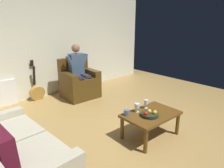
{
  "coord_description": "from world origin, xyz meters",
  "views": [
    {
      "loc": [
        2.52,
        2.0,
        1.86
      ],
      "look_at": [
        -0.14,
        -0.99,
        0.61
      ],
      "focal_mm": 32.94,
      "sensor_mm": 36.0,
      "label": 1
    }
  ],
  "objects_px": {
    "armchair": "(79,83)",
    "candle_jar": "(126,113)",
    "wine_glass_near": "(137,106)",
    "wine_glass_far": "(146,103)",
    "guitar": "(37,91)",
    "coffee_table": "(151,117)",
    "couch": "(11,161)",
    "person_seated": "(79,69)",
    "fruit_bowl": "(150,114)"
  },
  "relations": [
    {
      "from": "fruit_bowl",
      "to": "guitar",
      "type": "bearing_deg",
      "value": -77.84
    },
    {
      "from": "couch",
      "to": "person_seated",
      "type": "bearing_deg",
      "value": 127.97
    },
    {
      "from": "armchair",
      "to": "wine_glass_near",
      "type": "distance_m",
      "value": 2.2
    },
    {
      "from": "coffee_table",
      "to": "guitar",
      "type": "relative_size",
      "value": 0.96
    },
    {
      "from": "armchair",
      "to": "coffee_table",
      "type": "height_order",
      "value": "armchair"
    },
    {
      "from": "armchair",
      "to": "wine_glass_far",
      "type": "relative_size",
      "value": 6.32
    },
    {
      "from": "wine_glass_near",
      "to": "wine_glass_far",
      "type": "xyz_separation_m",
      "value": [
        -0.22,
        0.0,
        0.0
      ]
    },
    {
      "from": "armchair",
      "to": "person_seated",
      "type": "xyz_separation_m",
      "value": [
        0.0,
        0.02,
        0.36
      ]
    },
    {
      "from": "armchair",
      "to": "coffee_table",
      "type": "relative_size",
      "value": 1.05
    },
    {
      "from": "armchair",
      "to": "couch",
      "type": "height_order",
      "value": "armchair"
    },
    {
      "from": "fruit_bowl",
      "to": "candle_jar",
      "type": "bearing_deg",
      "value": -47.43
    },
    {
      "from": "coffee_table",
      "to": "fruit_bowl",
      "type": "relative_size",
      "value": 3.32
    },
    {
      "from": "guitar",
      "to": "fruit_bowl",
      "type": "height_order",
      "value": "guitar"
    },
    {
      "from": "armchair",
      "to": "guitar",
      "type": "distance_m",
      "value": 1.03
    },
    {
      "from": "person_seated",
      "to": "fruit_bowl",
      "type": "height_order",
      "value": "person_seated"
    },
    {
      "from": "couch",
      "to": "guitar",
      "type": "xyz_separation_m",
      "value": [
        -1.31,
        -2.44,
        -0.1
      ]
    },
    {
      "from": "guitar",
      "to": "wine_glass_far",
      "type": "relative_size",
      "value": 6.3
    },
    {
      "from": "armchair",
      "to": "fruit_bowl",
      "type": "height_order",
      "value": "armchair"
    },
    {
      "from": "guitar",
      "to": "wine_glass_near",
      "type": "height_order",
      "value": "guitar"
    },
    {
      "from": "person_seated",
      "to": "fruit_bowl",
      "type": "bearing_deg",
      "value": 85.27
    },
    {
      "from": "candle_jar",
      "to": "wine_glass_near",
      "type": "bearing_deg",
      "value": 172.48
    },
    {
      "from": "person_seated",
      "to": "guitar",
      "type": "xyz_separation_m",
      "value": [
        0.89,
        -0.52,
        -0.49
      ]
    },
    {
      "from": "armchair",
      "to": "couch",
      "type": "xyz_separation_m",
      "value": [
        2.2,
        1.93,
        -0.04
      ]
    },
    {
      "from": "fruit_bowl",
      "to": "armchair",
      "type": "bearing_deg",
      "value": -96.21
    },
    {
      "from": "wine_glass_far",
      "to": "candle_jar",
      "type": "height_order",
      "value": "wine_glass_far"
    },
    {
      "from": "armchair",
      "to": "person_seated",
      "type": "relative_size",
      "value": 0.74
    },
    {
      "from": "armchair",
      "to": "guitar",
      "type": "bearing_deg",
      "value": -27.91
    },
    {
      "from": "coffee_table",
      "to": "wine_glass_near",
      "type": "height_order",
      "value": "wine_glass_near"
    },
    {
      "from": "couch",
      "to": "wine_glass_near",
      "type": "height_order",
      "value": "couch"
    },
    {
      "from": "wine_glass_near",
      "to": "candle_jar",
      "type": "xyz_separation_m",
      "value": [
        0.22,
        -0.03,
        -0.06
      ]
    },
    {
      "from": "person_seated",
      "to": "coffee_table",
      "type": "distance_m",
      "value": 2.37
    },
    {
      "from": "candle_jar",
      "to": "guitar",
      "type": "bearing_deg",
      "value": -81.81
    },
    {
      "from": "coffee_table",
      "to": "candle_jar",
      "type": "bearing_deg",
      "value": -32.17
    },
    {
      "from": "guitar",
      "to": "wine_glass_near",
      "type": "bearing_deg",
      "value": 102.61
    },
    {
      "from": "wine_glass_near",
      "to": "wine_glass_far",
      "type": "relative_size",
      "value": 0.96
    },
    {
      "from": "armchair",
      "to": "fruit_bowl",
      "type": "distance_m",
      "value": 2.43
    },
    {
      "from": "armchair",
      "to": "coffee_table",
      "type": "distance_m",
      "value": 2.37
    },
    {
      "from": "armchair",
      "to": "couch",
      "type": "relative_size",
      "value": 0.58
    },
    {
      "from": "person_seated",
      "to": "candle_jar",
      "type": "distance_m",
      "value": 2.19
    },
    {
      "from": "person_seated",
      "to": "coffee_table",
      "type": "xyz_separation_m",
      "value": [
        0.16,
        2.34,
        -0.35
      ]
    },
    {
      "from": "candle_jar",
      "to": "wine_glass_far",
      "type": "bearing_deg",
      "value": 175.82
    },
    {
      "from": "armchair",
      "to": "candle_jar",
      "type": "bearing_deg",
      "value": 78.15
    },
    {
      "from": "coffee_table",
      "to": "wine_glass_near",
      "type": "xyz_separation_m",
      "value": [
        0.13,
        -0.19,
        0.16
      ]
    },
    {
      "from": "armchair",
      "to": "candle_jar",
      "type": "xyz_separation_m",
      "value": [
        0.51,
        2.14,
        0.11
      ]
    },
    {
      "from": "wine_glass_near",
      "to": "wine_glass_far",
      "type": "bearing_deg",
      "value": 179.11
    },
    {
      "from": "wine_glass_near",
      "to": "couch",
      "type": "bearing_deg",
      "value": -7.04
    },
    {
      "from": "person_seated",
      "to": "fruit_bowl",
      "type": "relative_size",
      "value": 4.73
    },
    {
      "from": "coffee_table",
      "to": "wine_glass_far",
      "type": "relative_size",
      "value": 6.02
    },
    {
      "from": "couch",
      "to": "candle_jar",
      "type": "xyz_separation_m",
      "value": [
        -1.69,
        0.21,
        0.15
      ]
    },
    {
      "from": "coffee_table",
      "to": "wine_glass_near",
      "type": "bearing_deg",
      "value": -55.46
    }
  ]
}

